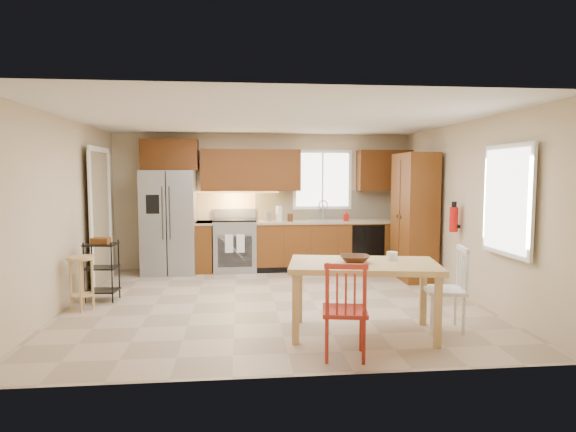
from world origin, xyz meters
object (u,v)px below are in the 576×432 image
at_px(chair_red, 345,309).
at_px(chair_white, 445,289).
at_px(pantry, 414,217).
at_px(table_jar, 392,258).
at_px(fire_extinguisher, 454,219).
at_px(dining_table, 363,299).
at_px(refrigerator, 170,222).
at_px(range_stove, 235,246).
at_px(bar_stool, 82,283).
at_px(table_bowl, 355,263).
at_px(utility_cart, 102,271).
at_px(soap_bottle, 346,216).

relative_size(chair_red, chair_white, 1.00).
distance_m(pantry, chair_red, 3.85).
xyz_separation_m(pantry, table_jar, (-1.20, -2.55, -0.23)).
relative_size(fire_extinguisher, chair_white, 0.38).
bearing_deg(dining_table, refrigerator, 135.92).
bearing_deg(chair_red, chair_white, 38.38).
bearing_deg(chair_white, range_stove, 43.68).
relative_size(range_stove, chair_red, 0.98).
bearing_deg(bar_stool, dining_table, -39.16).
xyz_separation_m(table_bowl, utility_cart, (-3.15, 1.74, -0.37)).
xyz_separation_m(soap_bottle, utility_cart, (-3.85, -1.81, -0.58)).
xyz_separation_m(refrigerator, range_stove, (1.15, 0.06, -0.45)).
relative_size(fire_extinguisher, utility_cart, 0.43).
xyz_separation_m(range_stove, dining_table, (1.43, -3.63, -0.07)).
xyz_separation_m(chair_red, bar_stool, (-3.03, 1.92, -0.12)).
height_order(fire_extinguisher, bar_stool, fire_extinguisher).
xyz_separation_m(chair_red, table_jar, (0.70, 0.75, 0.35)).
bearing_deg(chair_white, dining_table, 103.09).
relative_size(pantry, dining_table, 1.31).
distance_m(soap_bottle, utility_cart, 4.30).
distance_m(fire_extinguisher, chair_red, 3.14).
distance_m(range_stove, pantry, 3.19).
height_order(refrigerator, fire_extinguisher, refrigerator).
bearing_deg(utility_cart, soap_bottle, 30.36).
bearing_deg(dining_table, table_bowl, -169.92).
distance_m(dining_table, utility_cart, 3.69).
relative_size(soap_bottle, fire_extinguisher, 0.53).
bearing_deg(chair_red, refrigerator, 127.92).
relative_size(range_stove, dining_table, 0.57).
height_order(fire_extinguisher, table_bowl, fire_extinguisher).
height_order(pantry, table_bowl, pantry).
xyz_separation_m(range_stove, table_jar, (1.78, -3.53, 0.36)).
bearing_deg(table_jar, pantry, 64.77).
bearing_deg(fire_extinguisher, chair_red, -133.07).
height_order(pantry, chair_white, pantry).
height_order(refrigerator, pantry, pantry).
height_order(pantry, bar_stool, pantry).
xyz_separation_m(soap_bottle, table_jar, (-0.25, -3.45, -0.17)).
height_order(fire_extinguisher, chair_white, fire_extinguisher).
distance_m(soap_bottle, bar_stool, 4.63).
xyz_separation_m(fire_extinguisher, chair_white, (-0.80, -1.55, -0.63)).
height_order(table_bowl, utility_cart, utility_cart).
height_order(range_stove, dining_table, range_stove).
relative_size(range_stove, table_bowl, 2.84).
bearing_deg(table_bowl, bar_stool, 158.85).
distance_m(pantry, chair_white, 2.73).
relative_size(range_stove, soap_bottle, 4.82).
height_order(table_bowl, table_jar, table_jar).
bearing_deg(table_jar, soap_bottle, 85.85).
height_order(pantry, fire_extinguisher, pantry).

